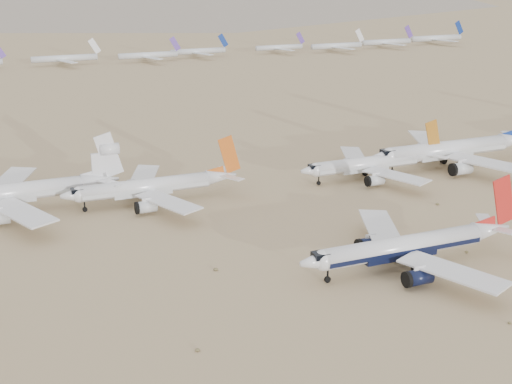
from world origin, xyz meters
TOP-DOWN VIEW (x-y plane):
  - ground at (0.00, 0.00)m, footprint 7000.00×7000.00m
  - main_airliner at (8.47, 0.16)m, footprint 50.29×49.12m
  - row2_navy_widebody at (64.76, 59.47)m, footprint 56.77×55.51m
  - row2_gold_tail at (34.71, 58.61)m, footprint 45.13×44.13m
  - row2_orange_tail at (-31.15, 61.70)m, footprint 46.48×45.47m
  - row2_white_trijet at (-65.56, 68.23)m, footprint 53.64×52.42m
  - distant_storage_row at (16.43, 327.00)m, footprint 560.04×62.62m
  - desert_scrub at (2.26, -29.21)m, footprint 261.14×121.67m

SIDE VIEW (x-z plane):
  - ground at x=0.00m, z-range 0.00..0.00m
  - desert_scrub at x=2.26m, z-range -0.03..0.60m
  - distant_storage_row at x=16.43m, z-range -2.95..11.65m
  - row2_gold_tail at x=34.71m, z-range -3.54..12.53m
  - row2_orange_tail at x=-31.15m, z-range -3.64..12.94m
  - main_airliner at x=8.47m, z-range -3.99..13.75m
  - row2_white_trijet at x=-65.56m, z-range -4.00..15.01m
  - row2_navy_widebody at x=64.76m, z-range -4.46..15.74m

